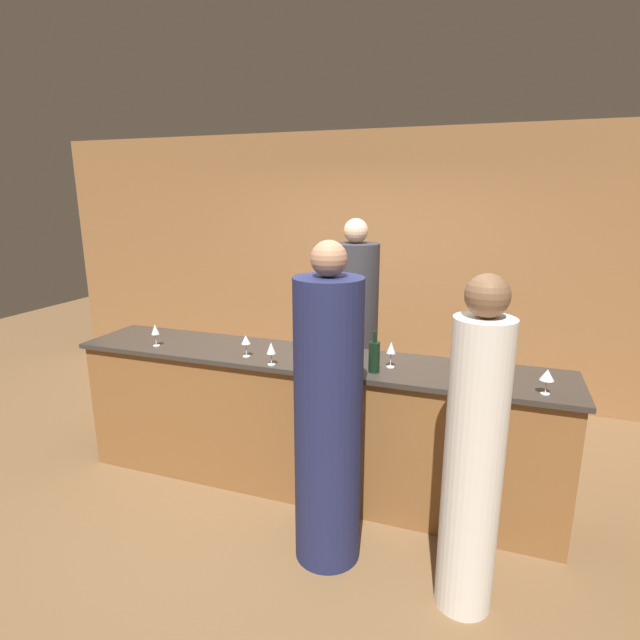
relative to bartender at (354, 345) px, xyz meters
name	(u,v)px	position (x,y,z in m)	size (l,w,h in m)	color
ground_plane	(310,484)	(-0.12, -0.76, -0.91)	(14.00, 14.00, 0.00)	brown
back_wall	(377,266)	(-0.12, 1.34, 0.49)	(8.00, 0.06, 2.80)	olive
bar_counter	(309,422)	(-0.12, -0.76, -0.40)	(3.58, 0.62, 1.03)	brown
bartender	(354,345)	(0.00, 0.00, 0.00)	(0.40, 0.40, 1.97)	#2D2D33
guest_0	(328,421)	(0.25, -1.42, -0.02)	(0.39, 0.39, 1.93)	#1E234C
guest_1	(474,460)	(1.06, -1.53, -0.06)	(0.30, 0.30, 1.81)	silver
wine_bottle_0	(374,356)	(0.39, -0.91, 0.22)	(0.07, 0.07, 0.28)	black
wine_glass_0	(155,330)	(-1.31, -0.91, 0.24)	(0.06, 0.06, 0.17)	silver
wine_glass_1	(547,375)	(1.42, -0.94, 0.23)	(0.08, 0.08, 0.15)	silver
wine_glass_2	(336,352)	(0.15, -0.98, 0.25)	(0.07, 0.07, 0.18)	silver
wine_glass_3	(271,349)	(-0.30, -1.01, 0.23)	(0.06, 0.06, 0.16)	silver
wine_glass_4	(246,340)	(-0.54, -0.91, 0.24)	(0.07, 0.07, 0.16)	silver
wine_glass_5	(391,348)	(0.47, -0.79, 0.25)	(0.06, 0.06, 0.18)	silver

